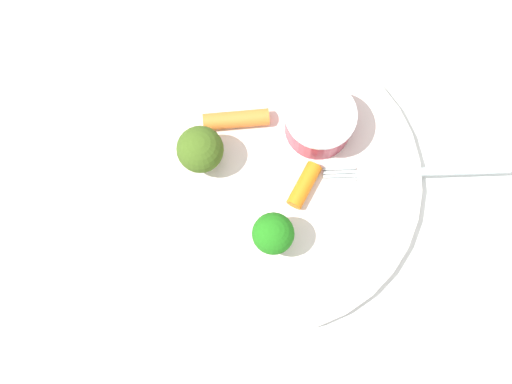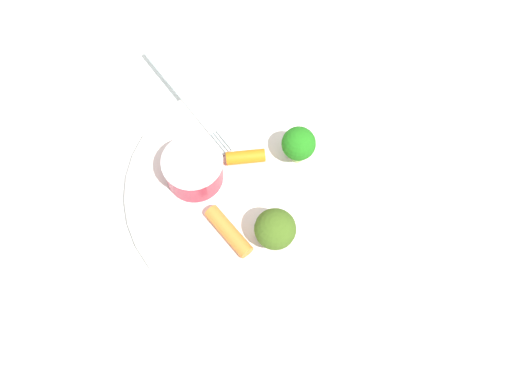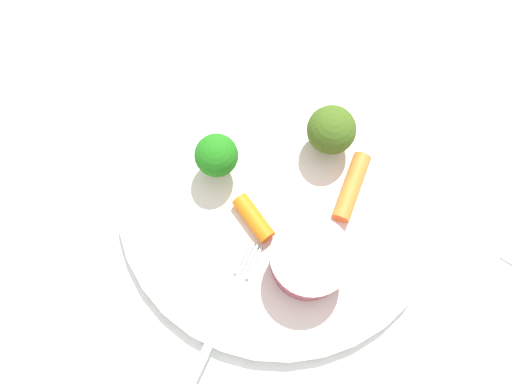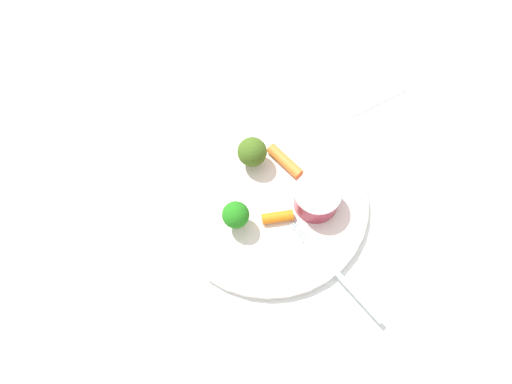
% 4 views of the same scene
% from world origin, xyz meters
% --- Properties ---
extents(ground_plane, '(2.40, 2.40, 0.00)m').
position_xyz_m(ground_plane, '(0.00, 0.00, 0.00)').
color(ground_plane, white).
extents(plate, '(0.26, 0.26, 0.01)m').
position_xyz_m(plate, '(0.00, 0.00, 0.01)').
color(plate, silver).
rests_on(plate, ground_plane).
extents(sauce_cup, '(0.06, 0.06, 0.04)m').
position_xyz_m(sauce_cup, '(0.03, 0.05, 0.03)').
color(sauce_cup, '#9E2C3F').
rests_on(sauce_cup, plate).
extents(broccoli_floret_0, '(0.04, 0.04, 0.05)m').
position_xyz_m(broccoli_floret_0, '(-0.06, 0.00, 0.04)').
color(broccoli_floret_0, '#7FB56B').
rests_on(broccoli_floret_0, plate).
extents(broccoli_floret_1, '(0.03, 0.03, 0.05)m').
position_xyz_m(broccoli_floret_1, '(0.02, -0.05, 0.04)').
color(broccoli_floret_1, '#90B262').
rests_on(broccoli_floret_1, plate).
extents(carrot_stick_0, '(0.06, 0.03, 0.01)m').
position_xyz_m(carrot_stick_0, '(-0.04, 0.04, 0.02)').
color(carrot_stick_0, orange).
rests_on(carrot_stick_0, plate).
extents(carrot_stick_1, '(0.02, 0.04, 0.01)m').
position_xyz_m(carrot_stick_1, '(0.03, 0.00, 0.02)').
color(carrot_stick_1, orange).
rests_on(carrot_stick_1, plate).
extents(fork, '(0.16, 0.06, 0.00)m').
position_xyz_m(fork, '(0.12, 0.04, 0.01)').
color(fork, '#AFC2C5').
rests_on(fork, plate).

